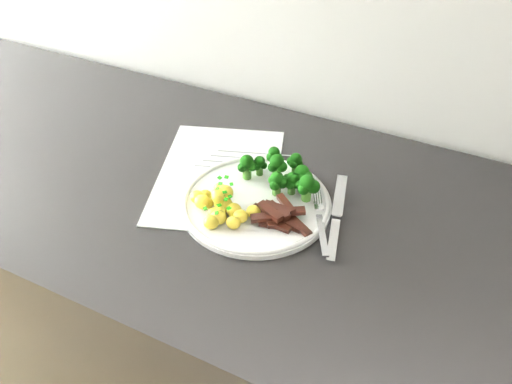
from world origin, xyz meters
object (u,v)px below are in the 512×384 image
at_px(broccoli, 284,173).
at_px(knife, 335,225).
at_px(plate, 256,202).
at_px(fork, 321,225).
at_px(potatoes, 221,206).
at_px(recipe_paper, 219,174).
at_px(beef_strips, 277,216).
at_px(counter, 259,358).

distance_m(broccoli, knife, 0.13).
distance_m(plate, fork, 0.12).
height_order(potatoes, fork, potatoes).
distance_m(recipe_paper, beef_strips, 0.17).
xyz_separation_m(plate, potatoes, (-0.04, -0.05, 0.02)).
distance_m(potatoes, fork, 0.17).
relative_size(broccoli, fork, 1.08).
relative_size(recipe_paper, knife, 1.75).
distance_m(recipe_paper, broccoli, 0.13).
relative_size(plate, knife, 1.24).
relative_size(recipe_paper, plate, 1.42).
relative_size(counter, beef_strips, 21.27).
bearing_deg(knife, broccoli, 154.96).
height_order(plate, knife, knife).
xyz_separation_m(broccoli, knife, (0.12, -0.05, -0.03)).
xyz_separation_m(broccoli, fork, (0.10, -0.07, -0.02)).
relative_size(plate, fork, 1.78).
xyz_separation_m(recipe_paper, potatoes, (0.06, -0.10, 0.02)).
distance_m(beef_strips, knife, 0.10).
relative_size(broccoli, knife, 0.75).
xyz_separation_m(counter, broccoli, (0.02, 0.06, 0.51)).
height_order(recipe_paper, fork, fork).
distance_m(recipe_paper, fork, 0.23).
xyz_separation_m(broccoli, beef_strips, (0.03, -0.09, -0.02)).
distance_m(recipe_paper, knife, 0.25).
relative_size(counter, plate, 9.62).
xyz_separation_m(plate, fork, (0.12, -0.01, 0.01)).
height_order(counter, plate, plate).
bearing_deg(recipe_paper, plate, -25.26).
bearing_deg(plate, potatoes, -129.36).
distance_m(counter, beef_strips, 0.49).
xyz_separation_m(recipe_paper, beef_strips, (0.15, -0.07, 0.02)).
xyz_separation_m(plate, beef_strips, (0.05, -0.03, 0.01)).
bearing_deg(recipe_paper, knife, -10.11).
height_order(counter, broccoli, broccoli).
relative_size(plate, beef_strips, 2.21).
distance_m(broccoli, fork, 0.12).
height_order(broccoli, knife, broccoli).
distance_m(counter, recipe_paper, 0.48).
bearing_deg(broccoli, counter, -108.10).
relative_size(recipe_paper, fork, 2.52).
xyz_separation_m(plate, knife, (0.14, 0.00, 0.00)).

